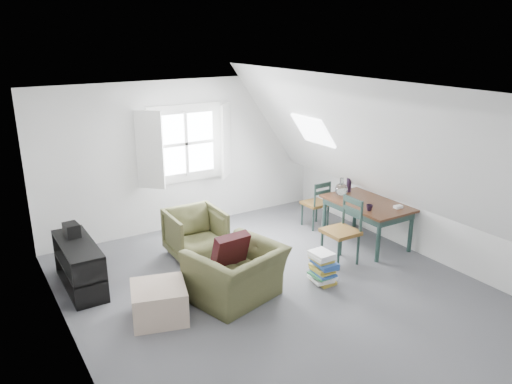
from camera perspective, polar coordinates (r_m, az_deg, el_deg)
floor at (r=6.66m, az=2.29°, el=-11.16°), size 5.50×5.50×0.00m
ceiling at (r=5.86m, az=2.60°, el=10.71°), size 5.50×5.50×0.00m
wall_back at (r=8.47m, az=-8.06°, el=4.22°), size 5.00×0.00×5.00m
wall_front at (r=4.35m, az=23.55°, el=-10.92°), size 5.00×0.00×5.00m
wall_left at (r=5.26m, az=-20.89°, el=-5.52°), size 0.00×5.50×5.50m
wall_right at (r=7.77m, az=17.91°, el=2.26°), size 0.00×5.50×5.50m
slope_left at (r=5.31m, az=-11.50°, el=1.59°), size 3.19×5.50×4.48m
slope_right at (r=6.96m, az=13.17°, el=5.37°), size 3.19×5.50×4.48m
dormer_window at (r=8.36m, az=-7.91°, el=5.45°), size 1.71×0.35×1.30m
skylight at (r=7.92m, az=6.55°, el=6.99°), size 0.35×0.75×0.47m
armchair_near at (r=6.47m, az=-2.22°, el=-12.07°), size 1.28×1.18×0.69m
armchair_far at (r=7.65m, az=-6.82°, el=-7.21°), size 0.79×0.81×0.73m
throw_pillow at (r=6.31m, az=-2.96°, el=-6.73°), size 0.48×0.30×0.48m
ottoman at (r=6.09m, az=-11.02°, el=-12.26°), size 0.77×0.77×0.41m
dining_table at (r=8.01m, az=12.56°, el=-1.74°), size 0.82×1.37×0.69m
demijohn at (r=8.16m, az=9.72°, el=0.35°), size 0.21×0.21×0.29m
vase_twigs at (r=8.38m, az=10.57°, el=0.90°), size 0.08×0.09×0.61m
cup at (r=7.61m, az=12.80°, el=-2.09°), size 0.10×0.10×0.09m
paper_box at (r=7.82m, az=15.94°, el=-1.64°), size 0.13×0.09×0.04m
dining_chair_far at (r=8.57m, az=6.94°, el=-1.27°), size 0.39×0.39×0.83m
dining_chair_near at (r=7.30m, az=9.88°, el=-4.30°), size 0.45×0.45×0.97m
media_shelf at (r=6.97m, az=-19.43°, el=-8.21°), size 0.41×1.23×0.63m
electronics_box at (r=7.07m, az=-20.32°, el=-4.15°), size 0.19×0.26×0.19m
magazine_stack at (r=6.80m, az=7.64°, el=-8.56°), size 0.33×0.39×0.44m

